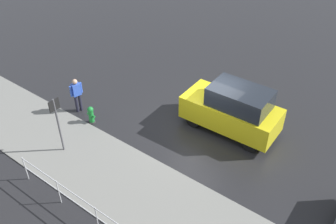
{
  "coord_description": "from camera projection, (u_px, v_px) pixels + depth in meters",
  "views": [
    {
      "loc": [
        -6.18,
        10.44,
        9.89
      ],
      "look_at": [
        1.01,
        0.87,
        0.9
      ],
      "focal_mm": 40.0,
      "sensor_mm": 36.0,
      "label": 1
    }
  ],
  "objects": [
    {
      "name": "sign_post",
      "position": [
        57.0,
        118.0,
        13.55
      ],
      "size": [
        0.07,
        0.44,
        2.4
      ],
      "color": "#4C4C51",
      "rests_on": "ground"
    },
    {
      "name": "moving_hatchback",
      "position": [
        233.0,
        109.0,
        14.9
      ],
      "size": [
        3.94,
        1.8,
        2.06
      ],
      "color": "yellow",
      "rests_on": "ground"
    },
    {
      "name": "fire_hydrant",
      "position": [
        91.0,
        115.0,
        15.64
      ],
      "size": [
        0.42,
        0.31,
        0.8
      ],
      "color": "#197A2D",
      "rests_on": "ground"
    },
    {
      "name": "kerb_strip",
      "position": [
        133.0,
        189.0,
        12.88
      ],
      "size": [
        24.0,
        3.2,
        0.04
      ],
      "primitive_type": "cube",
      "color": "slate",
      "rests_on": "ground"
    },
    {
      "name": "ground_plane",
      "position": [
        200.0,
        128.0,
        15.58
      ],
      "size": [
        60.0,
        60.0,
        0.0
      ],
      "primitive_type": "plane",
      "color": "black"
    },
    {
      "name": "pedestrian",
      "position": [
        77.0,
        93.0,
        15.97
      ],
      "size": [
        0.32,
        0.56,
        1.62
      ],
      "color": "blue",
      "rests_on": "ground"
    }
  ]
}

